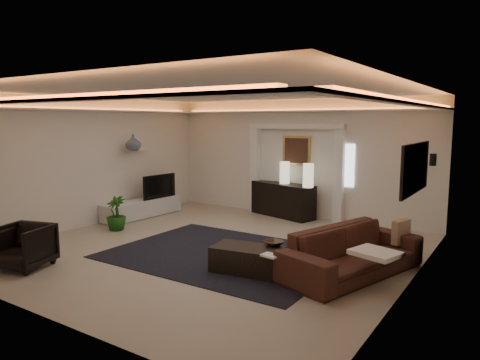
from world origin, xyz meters
The scene contains 33 objects.
floor centered at (0.00, 0.00, 0.00)m, with size 7.00×7.00×0.00m, color gray.
ceiling centered at (0.00, 0.00, 2.90)m, with size 7.00×7.00×0.00m, color white.
wall_back centered at (0.00, 3.50, 1.45)m, with size 7.00×7.00×0.00m, color silver.
wall_front centered at (0.00, -3.50, 1.45)m, with size 7.00×7.00×0.00m, color silver.
wall_left centered at (-3.50, 0.00, 1.45)m, with size 7.00×7.00×0.00m, color silver.
wall_right centered at (3.50, 0.00, 1.45)m, with size 7.00×7.00×0.00m, color silver.
cove_soffit centered at (0.00, 0.00, 2.62)m, with size 7.00×7.00×0.04m, color silver.
daylight_slit centered at (1.35, 3.48, 1.35)m, with size 0.25×0.03×1.00m, color white.
area_rug centered at (0.40, -0.20, 0.01)m, with size 4.00×3.00×0.01m, color black.
pilaster_left centered at (-1.15, 3.40, 1.10)m, with size 0.22×0.20×2.20m, color silver.
pilaster_right centered at (1.15, 3.40, 1.10)m, with size 0.22×0.20×2.20m, color silver.
alcove_header centered at (0.00, 3.40, 2.25)m, with size 2.52×0.20×0.12m, color silver.
painting_frame centered at (0.00, 3.47, 1.65)m, with size 0.74×0.04×0.74m, color tan.
painting_canvas centered at (0.00, 3.44, 1.65)m, with size 0.62×0.02×0.62m, color #4C2D1E.
art_panel_frame centered at (3.47, 0.30, 1.70)m, with size 0.04×1.64×0.74m, color black.
art_panel_gold centered at (3.44, 0.30, 1.70)m, with size 0.02×1.50×0.62m, color tan.
wall_sconce centered at (3.38, 2.20, 1.68)m, with size 0.12×0.12×0.22m, color black.
wall_niche centered at (-3.44, 1.40, 1.65)m, with size 0.10×0.55×0.04m, color silver.
console centered at (-0.25, 3.25, 0.40)m, with size 1.74×0.54×0.87m, color black.
lamp_left centered at (-0.21, 3.25, 1.09)m, with size 0.24×0.24×0.55m, color white.
lamp_right centered at (0.55, 2.98, 1.09)m, with size 0.25×0.25×0.56m, color #FFF2C6.
media_ledge centered at (-3.15, 1.26, 0.23)m, with size 0.55×2.21×0.41m, color silver.
tv centered at (-3.06, 1.69, 0.75)m, with size 0.14×1.04×0.60m, color black.
figurine centered at (-3.15, 2.36, 0.64)m, with size 0.15×0.15×0.40m, color black.
ginger_jar centered at (-3.15, 1.02, 1.87)m, with size 0.38×0.38×0.39m, color slate.
plant centered at (-2.63, -0.04, 0.38)m, with size 0.42×0.42×0.75m, color #174810.
sofa centered at (2.66, 0.05, 0.37)m, with size 0.98×2.50×0.73m, color brown.
throw_blanket centered at (3.15, -0.43, 0.55)m, with size 0.62×0.51×0.07m, color beige.
throw_pillow centered at (3.15, 1.01, 0.55)m, with size 0.12×0.40×0.40m, color tan.
coffee_table centered at (1.23, -0.75, 0.21)m, with size 1.10×0.60×0.41m, color black.
bowl centered at (1.53, -0.45, 0.45)m, with size 0.30×0.30×0.07m, color #3C2E20.
magazine centered at (1.78, -1.00, 0.42)m, with size 0.26×0.19×0.03m, color white.
armchair centered at (-1.92, -2.59, 0.36)m, with size 0.77×0.79×0.72m, color black.
Camera 1 is at (4.85, -6.50, 2.39)m, focal length 33.16 mm.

